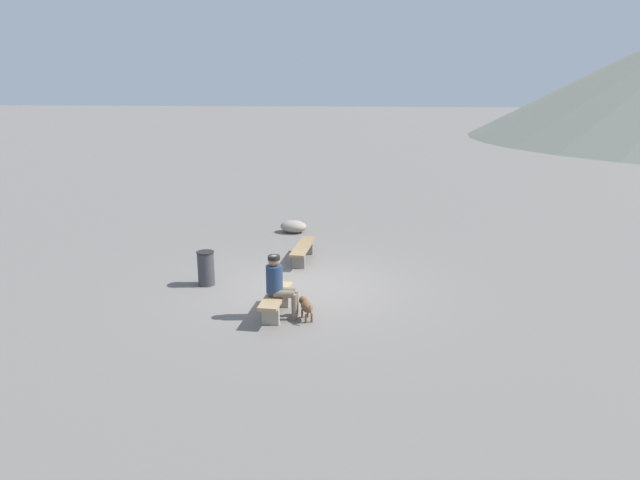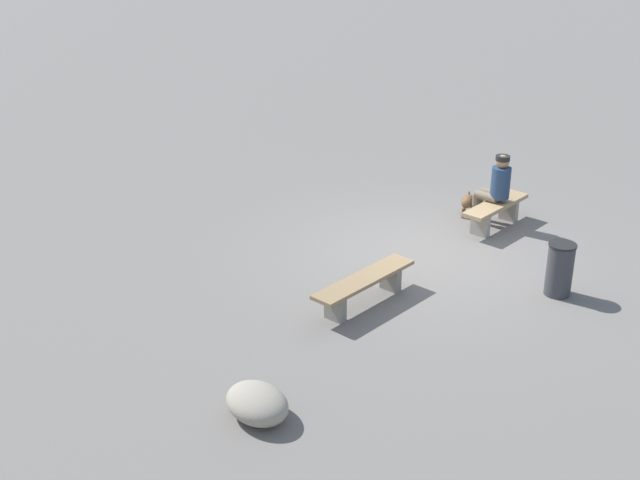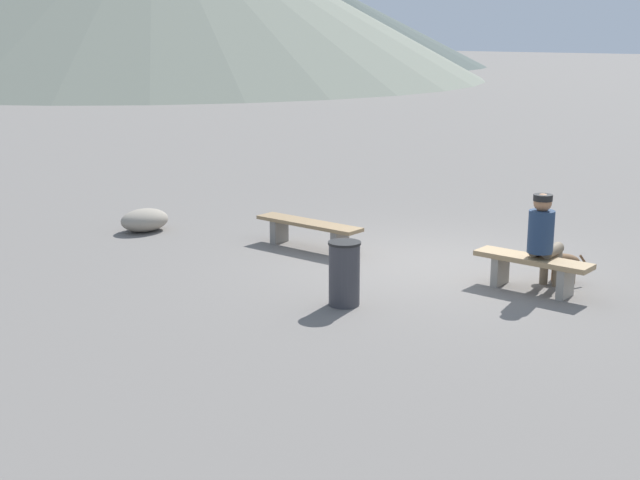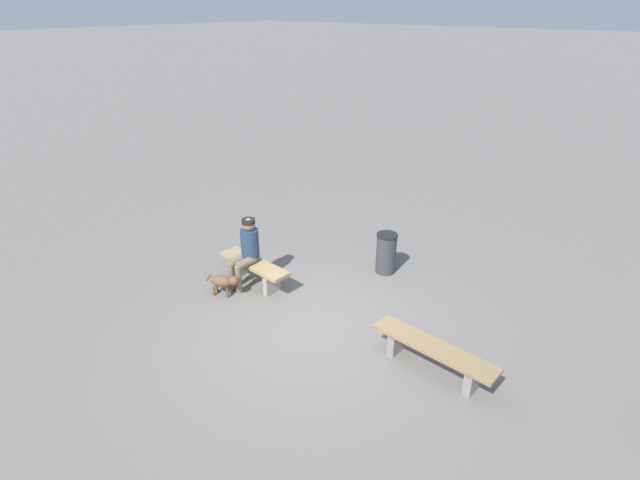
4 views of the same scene
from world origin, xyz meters
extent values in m
cube|color=slate|center=(0.00, 0.00, -0.03)|extent=(210.00, 210.00, 0.06)
cube|color=gray|center=(-2.58, -0.25, 0.18)|extent=(0.14, 0.32, 0.37)
cube|color=gray|center=(-1.37, -0.32, 0.18)|extent=(0.14, 0.32, 0.37)
cube|color=#8C704C|center=(-1.97, -0.28, 0.40)|extent=(1.86, 0.48, 0.05)
cube|color=gray|center=(1.22, -0.34, 0.19)|extent=(0.12, 0.34, 0.38)
cube|color=gray|center=(2.13, -0.39, 0.19)|extent=(0.12, 0.34, 0.38)
cube|color=#A3845B|center=(1.68, -0.37, 0.42)|extent=(1.55, 0.46, 0.07)
cylinder|color=navy|center=(1.76, -0.37, 0.80)|extent=(0.33, 0.33, 0.54)
sphere|color=#A3704C|center=(1.76, -0.37, 1.17)|extent=(0.23, 0.23, 0.23)
cylinder|color=black|center=(1.76, -0.37, 1.24)|extent=(0.24, 0.24, 0.08)
cylinder|color=#756651|center=(1.86, -0.17, 0.53)|extent=(0.16, 0.40, 0.15)
cylinder|color=#756651|center=(1.86, 0.03, 0.26)|extent=(0.11, 0.11, 0.53)
cylinder|color=#756651|center=(1.68, -0.17, 0.53)|extent=(0.16, 0.40, 0.15)
cylinder|color=#756651|center=(1.68, 0.03, 0.26)|extent=(0.11, 0.11, 0.53)
ellipsoid|color=brown|center=(1.86, 0.27, 0.28)|extent=(0.46, 0.36, 0.21)
sphere|color=brown|center=(1.63, 0.17, 0.32)|extent=(0.17, 0.17, 0.17)
cylinder|color=brown|center=(1.76, 0.17, 0.09)|extent=(0.04, 0.04, 0.17)
cylinder|color=brown|center=(1.71, 0.28, 0.09)|extent=(0.04, 0.04, 0.17)
cylinder|color=brown|center=(2.00, 0.27, 0.09)|extent=(0.04, 0.04, 0.17)
cylinder|color=brown|center=(1.95, 0.38, 0.09)|extent=(0.04, 0.04, 0.17)
cylinder|color=brown|center=(2.08, 0.37, 0.31)|extent=(0.12, 0.08, 0.15)
cylinder|color=#38383D|center=(0.06, -2.27, 0.38)|extent=(0.38, 0.38, 0.77)
cylinder|color=black|center=(0.06, -2.27, 0.78)|extent=(0.40, 0.40, 0.03)
camera|label=1|loc=(12.14, 1.53, 4.49)|focal=31.95mm
camera|label=2|loc=(-10.45, -6.43, 5.66)|focal=46.84mm
camera|label=3|loc=(5.82, -10.67, 3.31)|focal=48.91mm
camera|label=4|loc=(-4.18, 4.93, 4.70)|focal=27.46mm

